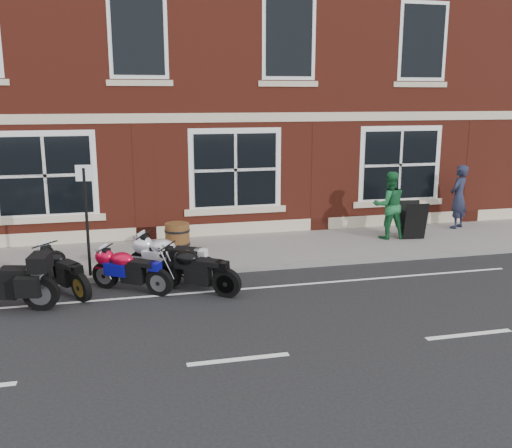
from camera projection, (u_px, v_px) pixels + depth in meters
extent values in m
plane|color=black|center=(208.00, 295.00, 11.60)|extent=(80.00, 80.00, 0.00)
cube|color=slate|center=(190.00, 254.00, 14.44)|extent=(30.00, 3.00, 0.12)
cube|color=slate|center=(199.00, 272.00, 12.94)|extent=(30.00, 0.16, 0.12)
cube|color=maroon|center=(160.00, 38.00, 20.26)|extent=(24.00, 12.00, 12.00)
cylinder|color=black|center=(42.00, 292.00, 10.74)|extent=(0.70, 0.31, 0.69)
cube|color=black|center=(18.00, 269.00, 10.65)|extent=(0.64, 0.42, 0.11)
cylinder|color=black|center=(106.00, 275.00, 11.99)|extent=(0.54, 0.43, 0.58)
cylinder|color=black|center=(160.00, 282.00, 11.52)|extent=(0.54, 0.43, 0.58)
cube|color=black|center=(130.00, 264.00, 11.71)|extent=(0.72, 0.59, 0.20)
ellipsoid|color=#AE0725|center=(124.00, 258.00, 11.73)|extent=(0.60, 0.56, 0.29)
cube|color=black|center=(145.00, 262.00, 11.56)|extent=(0.54, 0.48, 0.09)
cylinder|color=black|center=(50.00, 272.00, 12.12)|extent=(0.43, 0.58, 0.60)
cylinder|color=black|center=(83.00, 287.00, 11.19)|extent=(0.43, 0.58, 0.60)
cube|color=black|center=(63.00, 264.00, 11.62)|extent=(0.59, 0.76, 0.21)
ellipsoid|color=black|center=(60.00, 257.00, 11.69)|extent=(0.57, 0.63, 0.30)
cube|color=black|center=(72.00, 264.00, 11.35)|extent=(0.48, 0.57, 0.09)
cylinder|color=black|center=(143.00, 264.00, 12.58)|extent=(0.63, 0.46, 0.66)
cylinder|color=black|center=(206.00, 271.00, 12.11)|extent=(0.63, 0.46, 0.66)
cube|color=black|center=(171.00, 252.00, 12.29)|extent=(0.83, 0.65, 0.23)
ellipsoid|color=silver|center=(165.00, 246.00, 12.31)|extent=(0.69, 0.62, 0.33)
cube|color=black|center=(189.00, 250.00, 12.14)|extent=(0.62, 0.53, 0.10)
cylinder|color=black|center=(168.00, 274.00, 11.96)|extent=(0.57, 0.47, 0.61)
cylinder|color=black|center=(227.00, 282.00, 11.43)|extent=(0.57, 0.47, 0.61)
cube|color=black|center=(194.00, 263.00, 11.65)|extent=(0.75, 0.64, 0.21)
ellipsoid|color=black|center=(188.00, 257.00, 11.68)|extent=(0.64, 0.60, 0.31)
cube|color=black|center=(211.00, 261.00, 11.48)|extent=(0.57, 0.51, 0.10)
imported|color=#1C2033|center=(459.00, 197.00, 16.83)|extent=(0.82, 0.75, 1.89)
imported|color=#1C6232|center=(389.00, 205.00, 15.61)|extent=(0.96, 0.79, 1.85)
cylinder|color=#483013|center=(177.00, 237.00, 14.43)|extent=(0.61, 0.61, 0.72)
cylinder|color=black|center=(178.00, 244.00, 14.47)|extent=(0.64, 0.64, 0.05)
cylinder|color=black|center=(177.00, 230.00, 14.39)|extent=(0.64, 0.64, 0.05)
cylinder|color=black|center=(87.00, 223.00, 12.25)|extent=(0.06, 0.06, 2.36)
cube|color=silver|center=(84.00, 173.00, 12.01)|extent=(0.34, 0.06, 0.34)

